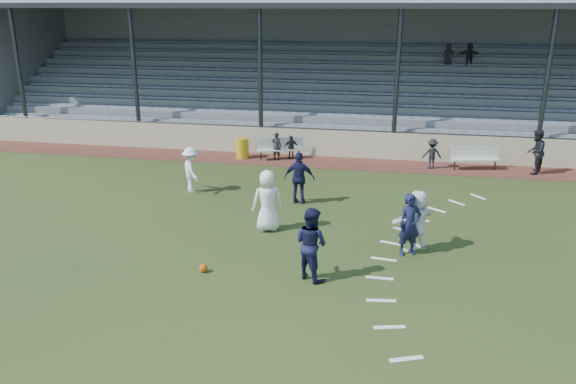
# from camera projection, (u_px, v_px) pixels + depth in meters

# --- Properties ---
(ground) EXTENTS (90.00, 90.00, 0.00)m
(ground) POSITION_uv_depth(u_px,v_px,m) (270.00, 269.00, 14.75)
(ground) COLOR #2D3A18
(ground) RESTS_ON ground
(cinder_track) EXTENTS (34.00, 2.00, 0.02)m
(cinder_track) POSITION_uv_depth(u_px,v_px,m) (322.00, 162.00, 24.51)
(cinder_track) COLOR #522820
(cinder_track) RESTS_ON ground
(retaining_wall) EXTENTS (34.00, 0.18, 1.20)m
(retaining_wall) POSITION_uv_depth(u_px,v_px,m) (325.00, 143.00, 25.30)
(retaining_wall) COLOR #C3B496
(retaining_wall) RESTS_ON ground
(bench_left) EXTENTS (2.00, 1.21, 0.95)m
(bench_left) POSITION_uv_depth(u_px,v_px,m) (280.00, 146.00, 24.85)
(bench_left) COLOR beige
(bench_left) RESTS_ON cinder_track
(bench_right) EXTENTS (2.04, 0.88, 0.95)m
(bench_right) POSITION_uv_depth(u_px,v_px,m) (475.00, 156.00, 23.32)
(bench_right) COLOR beige
(bench_right) RESTS_ON cinder_track
(trash_bin) EXTENTS (0.56, 0.56, 0.90)m
(trash_bin) POSITION_uv_depth(u_px,v_px,m) (242.00, 148.00, 25.00)
(trash_bin) COLOR gold
(trash_bin) RESTS_ON cinder_track
(football) EXTENTS (0.22, 0.22, 0.22)m
(football) POSITION_uv_depth(u_px,v_px,m) (203.00, 268.00, 14.54)
(football) COLOR #C1530B
(football) RESTS_ON ground
(player_white_lead) EXTENTS (1.08, 0.91, 1.90)m
(player_white_lead) POSITION_uv_depth(u_px,v_px,m) (267.00, 201.00, 16.97)
(player_white_lead) COLOR white
(player_white_lead) RESTS_ON ground
(player_navy_lead) EXTENTS (0.76, 0.65, 1.76)m
(player_navy_lead) POSITION_uv_depth(u_px,v_px,m) (410.00, 225.00, 15.32)
(player_navy_lead) COLOR #16183D
(player_navy_lead) RESTS_ON ground
(player_navy_mid) EXTENTS (1.16, 1.10, 1.89)m
(player_navy_mid) POSITION_uv_depth(u_px,v_px,m) (311.00, 244.00, 13.98)
(player_navy_mid) COLOR #16183D
(player_navy_mid) RESTS_ON ground
(player_white_wing) EXTENTS (1.15, 1.24, 1.68)m
(player_white_wing) POSITION_uv_depth(u_px,v_px,m) (191.00, 170.00, 20.44)
(player_white_wing) COLOR white
(player_white_wing) RESTS_ON ground
(player_navy_wing) EXTENTS (1.06, 0.45, 1.81)m
(player_navy_wing) POSITION_uv_depth(u_px,v_px,m) (299.00, 178.00, 19.27)
(player_navy_wing) COLOR #16183D
(player_navy_wing) RESTS_ON ground
(player_white_back) EXTENTS (1.49, 1.57, 1.77)m
(player_white_back) POSITION_uv_depth(u_px,v_px,m) (417.00, 221.00, 15.60)
(player_white_back) COLOR white
(player_white_back) RESTS_ON ground
(official) EXTENTS (0.99, 1.09, 1.81)m
(official) POSITION_uv_depth(u_px,v_px,m) (536.00, 152.00, 22.58)
(official) COLOR black
(official) RESTS_ON cinder_track
(sub_left_near) EXTENTS (0.50, 0.39, 1.23)m
(sub_left_near) POSITION_uv_depth(u_px,v_px,m) (277.00, 146.00, 24.67)
(sub_left_near) COLOR black
(sub_left_near) RESTS_ON cinder_track
(sub_left_far) EXTENTS (0.67, 0.47, 1.06)m
(sub_left_far) POSITION_uv_depth(u_px,v_px,m) (291.00, 147.00, 24.81)
(sub_left_far) COLOR black
(sub_left_far) RESTS_ON cinder_track
(sub_right) EXTENTS (0.89, 0.62, 1.26)m
(sub_right) POSITION_uv_depth(u_px,v_px,m) (432.00, 154.00, 23.38)
(sub_right) COLOR black
(sub_right) RESTS_ON cinder_track
(grandstand) EXTENTS (34.60, 9.00, 6.61)m
(grandstand) POSITION_uv_depth(u_px,v_px,m) (337.00, 92.00, 29.16)
(grandstand) COLOR slate
(grandstand) RESTS_ON ground
(penalty_arc) EXTENTS (3.89, 14.63, 0.01)m
(penalty_arc) POSITION_uv_depth(u_px,v_px,m) (431.00, 282.00, 14.02)
(penalty_arc) COLOR white
(penalty_arc) RESTS_ON ground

